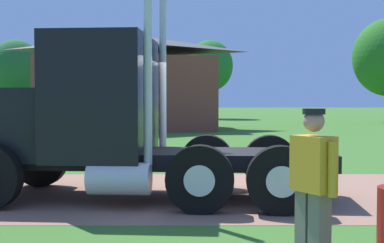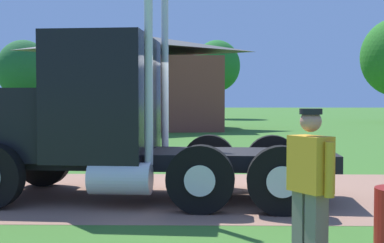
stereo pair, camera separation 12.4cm
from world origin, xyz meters
TOP-DOWN VIEW (x-y plane):
  - ground_plane at (0.00, 0.00)m, footprint 200.00×200.00m
  - dirt_track at (0.00, 0.00)m, footprint 120.00×5.04m
  - truck_foreground_white at (-1.85, -0.44)m, footprint 6.86×3.05m
  - visitor_standing_near at (1.16, -4.42)m, footprint 0.45×0.56m
  - shed_building at (-3.86, 21.10)m, footprint 10.88×8.00m
  - tree_left at (-15.33, 35.57)m, footprint 4.63×4.63m
  - tree_mid at (1.51, 38.03)m, footprint 4.23×4.23m

SIDE VIEW (x-z plane):
  - ground_plane at x=0.00m, z-range 0.00..0.00m
  - dirt_track at x=0.00m, z-range 0.00..0.01m
  - visitor_standing_near at x=1.16m, z-range 0.08..1.77m
  - truck_foreground_white at x=-1.85m, z-range -0.53..3.26m
  - shed_building at x=-3.86m, z-range -0.10..5.50m
  - tree_left at x=-15.33m, z-range 0.89..7.80m
  - tree_mid at x=1.51m, z-range 1.22..8.35m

